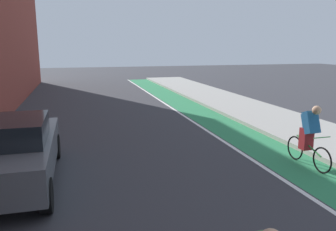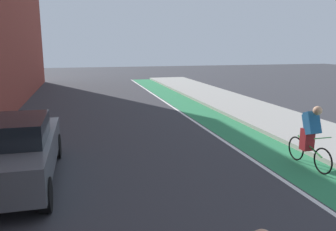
{
  "view_description": "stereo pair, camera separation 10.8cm",
  "coord_description": "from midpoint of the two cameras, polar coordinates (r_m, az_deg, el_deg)",
  "views": [
    {
      "loc": [
        -1.8,
        2.71,
        3.04
      ],
      "look_at": [
        0.3,
        10.43,
        1.37
      ],
      "focal_mm": 35.98,
      "sensor_mm": 36.0,
      "label": 1
    },
    {
      "loc": [
        -1.69,
        2.69,
        3.04
      ],
      "look_at": [
        0.3,
        10.43,
        1.37
      ],
      "focal_mm": 35.98,
      "sensor_mm": 36.0,
      "label": 2
    }
  ],
  "objects": [
    {
      "name": "parked_sedan_gray",
      "position": [
        8.19,
        -25.96,
        -5.44
      ],
      "size": [
        2.01,
        4.29,
        1.53
      ],
      "color": "#595B60",
      "rests_on": "ground"
    },
    {
      "name": "bike_lane_paint",
      "position": [
        14.19,
        7.26,
        -0.69
      ],
      "size": [
        1.6,
        34.97,
        0.0
      ],
      "primitive_type": "cube",
      "color": "#2D8451",
      "rests_on": "ground"
    },
    {
      "name": "sidewalk_right",
      "position": [
        15.24,
        15.63,
        0.1
      ],
      "size": [
        3.2,
        34.97,
        0.14
      ],
      "primitive_type": "cube",
      "color": "#A8A59E",
      "rests_on": "ground"
    },
    {
      "name": "ground_plane",
      "position": [
        11.34,
        -5.83,
        -3.84
      ],
      "size": [
        76.94,
        76.94,
        0.0
      ],
      "primitive_type": "plane",
      "color": "#38383D"
    },
    {
      "name": "lane_divider_stripe",
      "position": [
        13.87,
        3.82,
        -0.9
      ],
      "size": [
        0.12,
        34.97,
        0.0
      ],
      "primitive_type": "cube",
      "color": "white",
      "rests_on": "ground"
    },
    {
      "name": "cyclist_mid",
      "position": [
        9.24,
        22.47,
        -2.88
      ],
      "size": [
        0.48,
        1.7,
        1.6
      ],
      "color": "black",
      "rests_on": "ground"
    }
  ]
}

